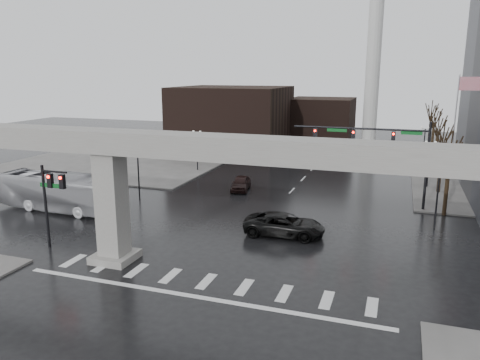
{
  "coord_description": "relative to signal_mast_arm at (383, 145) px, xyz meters",
  "views": [
    {
      "loc": [
        10.33,
        -24.84,
        12.3
      ],
      "look_at": [
        -0.52,
        6.73,
        4.5
      ],
      "focal_mm": 35.0,
      "sensor_mm": 36.0,
      "label": 1
    }
  ],
  "objects": [
    {
      "name": "tree_right_0",
      "position": [
        5.54,
        -0.78,
        -3.04
      ],
      "size": [
        1.09,
        1.58,
        7.5
      ],
      "color": "black",
      "rests_on": "ground"
    },
    {
      "name": "tree_right_3",
      "position": [
        5.54,
        23.22,
        -2.85
      ],
      "size": [
        1.11,
        1.66,
        8.02
      ],
      "color": "black",
      "rests_on": "ground"
    },
    {
      "name": "lamp_left_0",
      "position": [
        -22.49,
        -4.8,
        -2.36
      ],
      "size": [
        1.22,
        0.32,
        5.11
      ],
      "color": "black",
      "rests_on": "ground"
    },
    {
      "name": "lamp_left_1",
      "position": [
        -22.49,
        9.2,
        -2.36
      ],
      "size": [
        1.22,
        0.32,
        5.11
      ],
      "color": "black",
      "rests_on": "ground"
    },
    {
      "name": "tree_right_2",
      "position": [
        5.54,
        15.22,
        -2.91
      ],
      "size": [
        1.1,
        1.63,
        7.85
      ],
      "color": "black",
      "rests_on": "ground"
    },
    {
      "name": "lamp_right_0",
      "position": [
        4.51,
        -4.8,
        -2.36
      ],
      "size": [
        1.22,
        0.32,
        5.11
      ],
      "color": "black",
      "rests_on": "ground"
    },
    {
      "name": "ground",
      "position": [
        -8.99,
        -18.8,
        -5.83
      ],
      "size": [
        160.0,
        160.0,
        0.0
      ],
      "primitive_type": "plane",
      "color": "black",
      "rests_on": "ground"
    },
    {
      "name": "sidewalk_nw",
      "position": [
        -34.99,
        17.2,
        -5.75
      ],
      "size": [
        28.0,
        36.0,
        0.15
      ],
      "primitive_type": "cube",
      "color": "slate",
      "rests_on": "ground"
    },
    {
      "name": "building_far_mid",
      "position": [
        -10.99,
        33.2,
        -1.83
      ],
      "size": [
        10.0,
        10.0,
        8.0
      ],
      "primitive_type": "cube",
      "color": "black",
      "rests_on": "ground"
    },
    {
      "name": "elevated_guideway",
      "position": [
        -7.73,
        -18.8,
        1.05
      ],
      "size": [
        48.0,
        2.6,
        8.7
      ],
      "color": "#999791",
      "rests_on": "ground"
    },
    {
      "name": "lamp_right_1",
      "position": [
        4.51,
        9.2,
        -2.36
      ],
      "size": [
        1.22,
        0.32,
        5.11
      ],
      "color": "black",
      "rests_on": "ground"
    },
    {
      "name": "lamp_right_2",
      "position": [
        4.51,
        23.2,
        -2.36
      ],
      "size": [
        1.22,
        0.32,
        5.11
      ],
      "color": "black",
      "rests_on": "ground"
    },
    {
      "name": "flagpole_assembly",
      "position": [
        6.3,
        3.2,
        1.7
      ],
      "size": [
        2.06,
        0.12,
        12.0
      ],
      "color": "silver",
      "rests_on": "ground"
    },
    {
      "name": "building_far_left",
      "position": [
        -22.99,
        23.2,
        -0.83
      ],
      "size": [
        16.0,
        14.0,
        10.0
      ],
      "primitive_type": "cube",
      "color": "black",
      "rests_on": "ground"
    },
    {
      "name": "smokestack",
      "position": [
        -2.99,
        27.2,
        7.52
      ],
      "size": [
        3.6,
        3.6,
        30.0
      ],
      "color": "silver",
      "rests_on": "ground"
    },
    {
      "name": "tree_right_1",
      "position": [
        5.54,
        7.22,
        -2.98
      ],
      "size": [
        1.09,
        1.61,
        7.67
      ],
      "color": "black",
      "rests_on": "ground"
    },
    {
      "name": "lamp_left_2",
      "position": [
        -22.49,
        23.2,
        -2.36
      ],
      "size": [
        1.22,
        0.32,
        5.11
      ],
      "color": "black",
      "rests_on": "ground"
    },
    {
      "name": "signal_left_pole",
      "position": [
        -21.24,
        -18.3,
        -1.76
      ],
      "size": [
        2.3,
        0.3,
        6.0
      ],
      "color": "black",
      "rests_on": "ground"
    },
    {
      "name": "city_bus",
      "position": [
        -27.26,
        -10.54,
        -4.12
      ],
      "size": [
        12.42,
        3.66,
        3.41
      ],
      "primitive_type": "imported",
      "rotation": [
        0.0,
        0.0,
        1.51
      ],
      "color": "#B5B5BA",
      "rests_on": "ground"
    },
    {
      "name": "tree_right_4",
      "position": [
        5.54,
        31.22,
        -2.79
      ],
      "size": [
        1.12,
        1.69,
        8.19
      ],
      "color": "black",
      "rests_on": "ground"
    },
    {
      "name": "signal_mast_arm",
      "position": [
        0.0,
        0.0,
        0.0
      ],
      "size": [
        12.12,
        0.43,
        8.0
      ],
      "color": "black",
      "rests_on": "ground"
    },
    {
      "name": "far_car",
      "position": [
        -14.19,
        1.79,
        -5.09
      ],
      "size": [
        2.43,
        4.55,
        1.47
      ],
      "primitive_type": "imported",
      "rotation": [
        0.0,
        0.0,
        0.17
      ],
      "color": "black",
      "rests_on": "ground"
    },
    {
      "name": "pickup_truck",
      "position": [
        -6.5,
        -10.46,
        -4.97
      ],
      "size": [
        6.28,
        3.13,
        1.71
      ],
      "primitive_type": "imported",
      "rotation": [
        0.0,
        0.0,
        1.62
      ],
      "color": "black",
      "rests_on": "ground"
    }
  ]
}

